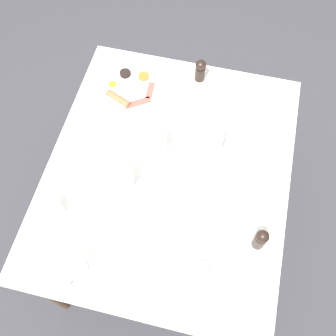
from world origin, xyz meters
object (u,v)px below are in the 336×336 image
object	(u,v)px
water_glass_short	(123,178)
fork_spare	(142,274)
napkin_folded	(98,147)
spoon_for_tea	(255,205)
water_glass_tall	(157,143)
breakfast_plate	(130,89)
teacup_with_saucer_left	(197,279)
creamer_jug	(55,210)
fork_by_plate	(172,218)
knife_by_plate	(229,93)
pepper_grinder	(200,70)
teacup_with_saucer_right	(75,268)
salt_grinder	(261,239)
teapot_near	(206,140)

from	to	relation	value
water_glass_short	fork_spare	distance (m)	0.34
napkin_folded	fork_spare	distance (m)	0.52
water_glass_short	spoon_for_tea	distance (m)	0.48
water_glass_tall	breakfast_plate	bearing A→B (deg)	35.85
teacup_with_saucer_left	creamer_jug	bearing A→B (deg)	77.53
fork_by_plate	knife_by_plate	size ratio (longest dim) A/B	0.91
fork_by_plate	spoon_for_tea	bearing A→B (deg)	-67.73
water_glass_tall	fork_spare	world-z (taller)	water_glass_tall
water_glass_tall	pepper_grinder	distance (m)	0.39
teacup_with_saucer_right	knife_by_plate	size ratio (longest dim) A/B	0.71
pepper_grinder	spoon_for_tea	distance (m)	0.61
teacup_with_saucer_left	fork_by_plate	distance (m)	0.23
teacup_with_saucer_left	pepper_grinder	xyz separation A→B (m)	(0.83, 0.16, 0.03)
pepper_grinder	salt_grinder	xyz separation A→B (m)	(-0.66, -0.34, 0.00)
water_glass_tall	water_glass_short	xyz separation A→B (m)	(-0.17, 0.08, 0.01)
breakfast_plate	pepper_grinder	xyz separation A→B (m)	(0.13, -0.27, 0.05)
pepper_grinder	salt_grinder	distance (m)	0.74
breakfast_plate	teacup_with_saucer_right	size ratio (longest dim) A/B	2.31
teapot_near	water_glass_tall	distance (m)	0.19
fork_by_plate	breakfast_plate	bearing A→B (deg)	30.31
teapot_near	teacup_with_saucer_right	xyz separation A→B (m)	(-0.57, 0.33, -0.02)
water_glass_short	pepper_grinder	distance (m)	0.58
salt_grinder	spoon_for_tea	world-z (taller)	salt_grinder
knife_by_plate	water_glass_short	bearing A→B (deg)	148.82
salt_grinder	fork_spare	size ratio (longest dim) A/B	0.62
water_glass_short	spoon_for_tea	size ratio (longest dim) A/B	0.75
teacup_with_saucer_left	knife_by_plate	world-z (taller)	teacup_with_saucer_left
teacup_with_saucer_left	fork_by_plate	bearing A→B (deg)	33.20
salt_grinder	napkin_folded	distance (m)	0.70
water_glass_tall	water_glass_short	distance (m)	0.19
salt_grinder	teapot_near	bearing A→B (deg)	35.97
breakfast_plate	napkin_folded	xyz separation A→B (m)	(-0.29, 0.05, -0.00)
water_glass_tall	napkin_folded	xyz separation A→B (m)	(-0.05, 0.23, -0.04)
water_glass_short	napkin_folded	bearing A→B (deg)	48.65
breakfast_plate	creamer_jug	distance (m)	0.60
pepper_grinder	teapot_near	bearing A→B (deg)	-164.59
knife_by_plate	fork_by_plate	bearing A→B (deg)	169.65
water_glass_tall	fork_by_plate	world-z (taller)	water_glass_tall
salt_grinder	teacup_with_saucer_left	bearing A→B (deg)	133.26
teapot_near	napkin_folded	world-z (taller)	teapot_near
pepper_grinder	knife_by_plate	world-z (taller)	pepper_grinder
teapot_near	teacup_with_saucer_left	distance (m)	0.51
teapot_near	water_glass_tall	world-z (taller)	teapot_near
teacup_with_saucer_right	spoon_for_tea	xyz separation A→B (m)	(0.37, -0.55, -0.03)
breakfast_plate	spoon_for_tea	world-z (taller)	breakfast_plate
breakfast_plate	teapot_near	distance (m)	0.41
pepper_grinder	spoon_for_tea	xyz separation A→B (m)	(-0.52, -0.31, -0.05)
water_glass_tall	fork_spare	distance (m)	0.48
napkin_folded	teacup_with_saucer_left	bearing A→B (deg)	-130.90
pepper_grinder	napkin_folded	xyz separation A→B (m)	(-0.42, 0.32, -0.05)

